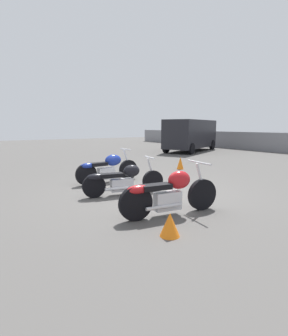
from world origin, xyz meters
The scene contains 7 objects.
ground_plane centered at (0.00, 0.00, 0.00)m, with size 60.00×60.00×0.00m, color #514F4C.
motorcycle_slot_0 centered at (-1.68, -0.33, 0.45)m, with size 0.61×2.10×1.01m.
motorcycle_slot_1 centered at (-0.12, -0.66, 0.38)m, with size 0.67×2.12×0.93m.
motorcycle_slot_2 centered at (1.74, -0.63, 0.45)m, with size 0.73×2.13×1.01m.
parked_van centered at (-7.90, 8.94, 1.19)m, with size 3.84×5.52×2.13m.
traffic_cone_near centered at (-2.38, 3.21, 0.24)m, with size 0.28×0.28×0.49m.
traffic_cone_far centered at (2.53, -1.24, 0.19)m, with size 0.32×0.32×0.38m.
Camera 1 is at (5.58, -3.71, 1.71)m, focal length 28.00 mm.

